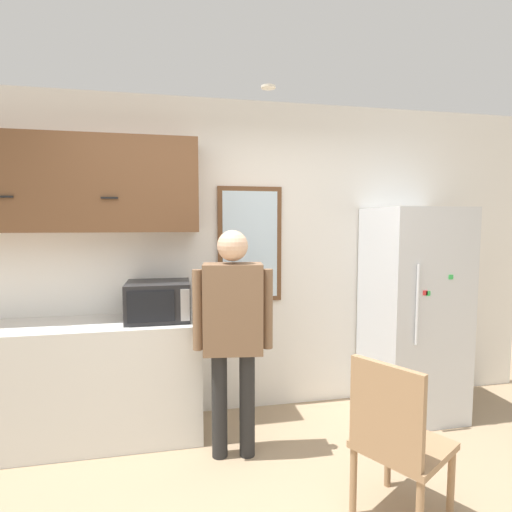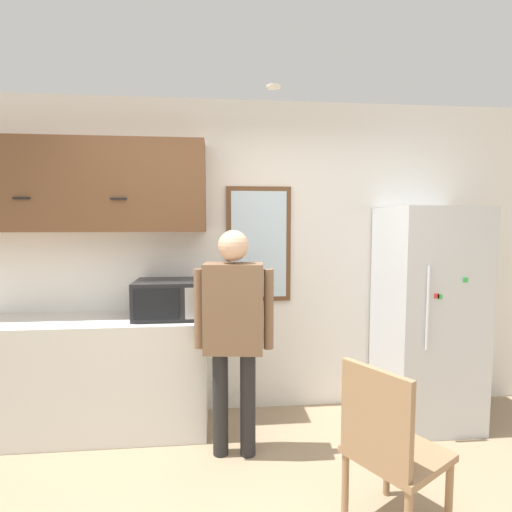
{
  "view_description": "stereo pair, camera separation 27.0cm",
  "coord_description": "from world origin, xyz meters",
  "px_view_note": "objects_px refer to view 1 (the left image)",
  "views": [
    {
      "loc": [
        -0.38,
        -1.68,
        1.67
      ],
      "look_at": [
        0.15,
        0.95,
        1.44
      ],
      "focal_mm": 28.0,
      "sensor_mm": 36.0,
      "label": 1
    },
    {
      "loc": [
        -0.12,
        -1.72,
        1.67
      ],
      "look_at": [
        0.15,
        0.95,
        1.44
      ],
      "focal_mm": 28.0,
      "sensor_mm": 36.0,
      "label": 2
    }
  ],
  "objects_px": {
    "person": "(233,322)",
    "chair": "(396,436)",
    "refrigerator": "(412,312)",
    "microwave": "(158,301)"
  },
  "relations": [
    {
      "from": "microwave",
      "to": "person",
      "type": "bearing_deg",
      "value": -40.19
    },
    {
      "from": "person",
      "to": "chair",
      "type": "distance_m",
      "value": 1.22
    },
    {
      "from": "refrigerator",
      "to": "chair",
      "type": "distance_m",
      "value": 1.51
    },
    {
      "from": "refrigerator",
      "to": "person",
      "type": "bearing_deg",
      "value": -167.51
    },
    {
      "from": "person",
      "to": "refrigerator",
      "type": "relative_size",
      "value": 0.9
    },
    {
      "from": "microwave",
      "to": "person",
      "type": "xyz_separation_m",
      "value": [
        0.52,
        -0.44,
        -0.08
      ]
    },
    {
      "from": "person",
      "to": "chair",
      "type": "relative_size",
      "value": 1.72
    },
    {
      "from": "person",
      "to": "chair",
      "type": "xyz_separation_m",
      "value": [
        0.77,
        -0.83,
        -0.47
      ]
    },
    {
      "from": "person",
      "to": "microwave",
      "type": "bearing_deg",
      "value": 147.23
    },
    {
      "from": "chair",
      "to": "person",
      "type": "bearing_deg",
      "value": 11.73
    }
  ]
}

